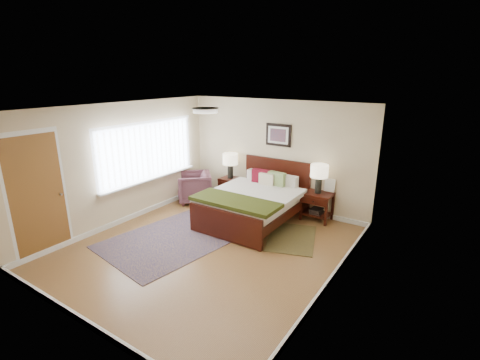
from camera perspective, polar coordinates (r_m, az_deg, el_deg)
The scene contains 18 objects.
floor at distance 6.48m, azimuth -5.07°, elevation -10.92°, with size 5.00×5.00×0.00m, color brown.
back_wall at distance 8.03m, azimuth 5.84°, elevation 4.12°, with size 4.50×0.04×2.50m, color beige.
front_wall at distance 4.47m, azimuth -26.01°, elevation -8.21°, with size 4.50×0.04×2.50m, color beige.
left_wall at distance 7.57m, azimuth -18.83°, elevation 2.50°, with size 0.04×5.00×2.50m, color beige.
right_wall at distance 4.98m, azimuth 15.37°, elevation -4.51°, with size 0.04×5.00×2.50m, color beige.
ceiling at distance 5.75m, azimuth -5.73°, elevation 11.68°, with size 4.50×5.00×0.02m, color white.
window at distance 7.93m, azimuth -14.72°, elevation 4.43°, with size 0.11×2.72×1.32m.
door at distance 6.72m, azimuth -30.28°, elevation -2.30°, with size 0.06×1.00×2.18m.
ceil_fixture at distance 5.76m, azimuth -5.72°, elevation 11.34°, with size 0.44×0.44×0.08m.
bed at distance 7.31m, azimuth 2.30°, elevation -2.96°, with size 1.77×2.14×1.15m.
wall_art at distance 7.88m, azimuth 6.31°, elevation 7.34°, with size 0.62×0.05×0.50m.
nightstand_left at distance 8.59m, azimuth -1.65°, elevation -0.49°, with size 0.48×0.43×0.57m.
nightstand_right at distance 7.61m, azimuth 12.50°, elevation -3.76°, with size 0.62×0.46×0.61m.
lamp_left at distance 8.45m, azimuth -1.60°, elevation 3.16°, with size 0.37×0.37×0.61m.
lamp_right at distance 7.42m, azimuth 12.86°, elevation 1.11°, with size 0.37×0.37×0.61m.
armchair at distance 8.61m, azimuth -7.52°, elevation -1.17°, with size 0.78×0.80×0.73m, color brown.
rug_persian at distance 6.87m, azimuth -10.69°, elevation -9.40°, with size 1.84×2.59×0.01m, color #0C0F3E.
rug_navy at distance 6.84m, azimuth 8.46°, elevation -9.40°, with size 0.87×1.30×0.01m, color black.
Camera 1 is at (3.61, -4.45, 3.02)m, focal length 26.00 mm.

